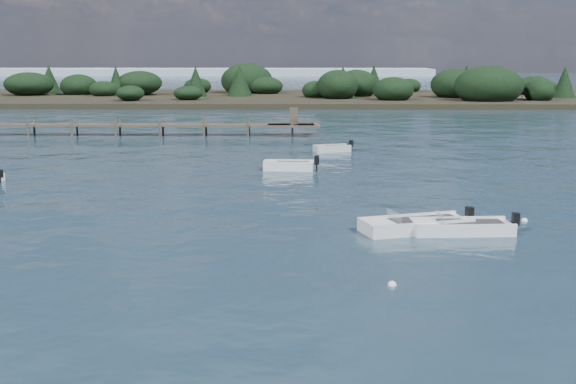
{
  "coord_description": "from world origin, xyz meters",
  "views": [
    {
      "loc": [
        4.37,
        -22.08,
        8.02
      ],
      "look_at": [
        3.9,
        14.0,
        1.0
      ],
      "focal_mm": 45.0,
      "sensor_mm": 36.0,
      "label": 1
    }
  ],
  "objects_px": {
    "dinghy_mid_white_a": "(415,228)",
    "tender_far_grey_b": "(332,150)",
    "tender_far_white": "(289,167)",
    "dinghy_mid_white_b": "(461,230)",
    "jetty": "(31,125)"
  },
  "relations": [
    {
      "from": "dinghy_mid_white_a",
      "to": "jetty",
      "type": "height_order",
      "value": "jetty"
    },
    {
      "from": "dinghy_mid_white_b",
      "to": "jetty",
      "type": "distance_m",
      "value": 50.99
    },
    {
      "from": "tender_far_white",
      "to": "tender_far_grey_b",
      "type": "relative_size",
      "value": 1.15
    },
    {
      "from": "dinghy_mid_white_a",
      "to": "tender_far_white",
      "type": "xyz_separation_m",
      "value": [
        -5.98,
        17.21,
        0.02
      ]
    },
    {
      "from": "dinghy_mid_white_b",
      "to": "tender_far_grey_b",
      "type": "bearing_deg",
      "value": 99.64
    },
    {
      "from": "tender_far_grey_b",
      "to": "dinghy_mid_white_b",
      "type": "distance_m",
      "value": 27.29
    },
    {
      "from": "dinghy_mid_white_a",
      "to": "tender_far_white",
      "type": "distance_m",
      "value": 18.22
    },
    {
      "from": "dinghy_mid_white_a",
      "to": "tender_far_grey_b",
      "type": "xyz_separation_m",
      "value": [
        -2.55,
        26.58,
        -0.0
      ]
    },
    {
      "from": "dinghy_mid_white_a",
      "to": "jetty",
      "type": "relative_size",
      "value": 0.08
    },
    {
      "from": "tender_far_white",
      "to": "tender_far_grey_b",
      "type": "height_order",
      "value": "tender_far_white"
    },
    {
      "from": "dinghy_mid_white_b",
      "to": "jetty",
      "type": "bearing_deg",
      "value": 131.1
    },
    {
      "from": "tender_far_grey_b",
      "to": "dinghy_mid_white_a",
      "type": "bearing_deg",
      "value": -84.51
    },
    {
      "from": "tender_far_grey_b",
      "to": "tender_far_white",
      "type": "bearing_deg",
      "value": -110.11
    },
    {
      "from": "tender_far_grey_b",
      "to": "jetty",
      "type": "relative_size",
      "value": 0.05
    },
    {
      "from": "tender_far_grey_b",
      "to": "dinghy_mid_white_b",
      "type": "bearing_deg",
      "value": -80.36
    }
  ]
}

